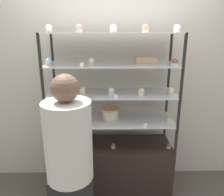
# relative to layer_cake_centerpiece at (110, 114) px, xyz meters

# --- Properties ---
(ground_plane) EXTENTS (20.00, 20.00, 0.00)m
(ground_plane) POSITION_rel_layer_cake_centerpiece_xyz_m (0.02, -0.01, -1.03)
(ground_plane) COLOR brown
(back_wall) EXTENTS (8.00, 0.05, 2.60)m
(back_wall) POSITION_rel_layer_cake_centerpiece_xyz_m (0.02, 0.38, 0.27)
(back_wall) COLOR beige
(back_wall) RESTS_ON ground_plane
(display_base) EXTENTS (1.38, 0.50, 0.65)m
(display_base) POSITION_rel_layer_cake_centerpiece_xyz_m (0.02, -0.01, -0.71)
(display_base) COLOR black
(display_base) RESTS_ON ground_plane
(display_riser_lower) EXTENTS (1.38, 0.50, 0.32)m
(display_riser_lower) POSITION_rel_layer_cake_centerpiece_xyz_m (0.02, -0.01, -0.08)
(display_riser_lower) COLOR black
(display_riser_lower) RESTS_ON display_base
(display_riser_middle) EXTENTS (1.38, 0.50, 0.32)m
(display_riser_middle) POSITION_rel_layer_cake_centerpiece_xyz_m (0.02, -0.01, 0.23)
(display_riser_middle) COLOR black
(display_riser_middle) RESTS_ON display_riser_lower
(display_riser_upper) EXTENTS (1.38, 0.50, 0.32)m
(display_riser_upper) POSITION_rel_layer_cake_centerpiece_xyz_m (0.02, -0.01, 0.55)
(display_riser_upper) COLOR black
(display_riser_upper) RESTS_ON display_riser_middle
(display_riser_top) EXTENTS (1.38, 0.50, 0.32)m
(display_riser_top) POSITION_rel_layer_cake_centerpiece_xyz_m (0.02, -0.01, 0.87)
(display_riser_top) COLOR black
(display_riser_top) RESTS_ON display_riser_upper
(layer_cake_centerpiece) EXTENTS (0.19, 0.19, 0.13)m
(layer_cake_centerpiece) POSITION_rel_layer_cake_centerpiece_xyz_m (0.00, 0.00, 0.00)
(layer_cake_centerpiece) COLOR beige
(layer_cake_centerpiece) RESTS_ON display_riser_lower
(sheet_cake_frosted) EXTENTS (0.22, 0.14, 0.07)m
(sheet_cake_frosted) POSITION_rel_layer_cake_centerpiece_xyz_m (0.38, 0.05, 0.60)
(sheet_cake_frosted) COLOR #DBBC84
(sheet_cake_frosted) RESTS_ON display_riser_upper
(cupcake_0) EXTENTS (0.05, 0.05, 0.06)m
(cupcake_0) POSITION_rel_layer_cake_centerpiece_xyz_m (-0.63, -0.08, -0.35)
(cupcake_0) COLOR beige
(cupcake_0) RESTS_ON display_base
(cupcake_1) EXTENTS (0.05, 0.05, 0.06)m
(cupcake_1) POSITION_rel_layer_cake_centerpiece_xyz_m (0.03, -0.10, -0.35)
(cupcake_1) COLOR white
(cupcake_1) RESTS_ON display_base
(cupcake_2) EXTENTS (0.05, 0.05, 0.06)m
(cupcake_2) POSITION_rel_layer_cake_centerpiece_xyz_m (0.66, -0.12, -0.35)
(cupcake_2) COLOR white
(cupcake_2) RESTS_ON display_base
(price_tag_0) EXTENTS (0.04, 0.00, 0.04)m
(price_tag_0) POSITION_rel_layer_cake_centerpiece_xyz_m (-0.45, -0.24, -0.36)
(price_tag_0) COLOR white
(price_tag_0) RESTS_ON display_base
(cupcake_3) EXTENTS (0.05, 0.05, 0.06)m
(cupcake_3) POSITION_rel_layer_cake_centerpiece_xyz_m (-0.63, -0.11, -0.03)
(cupcake_3) COLOR #CCB28C
(cupcake_3) RESTS_ON display_riser_lower
(cupcake_4) EXTENTS (0.05, 0.05, 0.06)m
(cupcake_4) POSITION_rel_layer_cake_centerpiece_xyz_m (0.65, -0.06, -0.03)
(cupcake_4) COLOR beige
(cupcake_4) RESTS_ON display_riser_lower
(price_tag_1) EXTENTS (0.04, 0.00, 0.04)m
(price_tag_1) POSITION_rel_layer_cake_centerpiece_xyz_m (0.36, -0.24, -0.04)
(price_tag_1) COLOR white
(price_tag_1) RESTS_ON display_riser_lower
(cupcake_5) EXTENTS (0.06, 0.06, 0.08)m
(cupcake_5) POSITION_rel_layer_cake_centerpiece_xyz_m (-0.60, -0.09, 0.29)
(cupcake_5) COLOR #CCB28C
(cupcake_5) RESTS_ON display_riser_middle
(cupcake_6) EXTENTS (0.06, 0.06, 0.08)m
(cupcake_6) POSITION_rel_layer_cake_centerpiece_xyz_m (-0.29, -0.08, 0.29)
(cupcake_6) COLOR beige
(cupcake_6) RESTS_ON display_riser_middle
(cupcake_7) EXTENTS (0.06, 0.06, 0.08)m
(cupcake_7) POSITION_rel_layer_cake_centerpiece_xyz_m (0.01, -0.09, 0.29)
(cupcake_7) COLOR white
(cupcake_7) RESTS_ON display_riser_middle
(cupcake_8) EXTENTS (0.06, 0.06, 0.08)m
(cupcake_8) POSITION_rel_layer_cake_centerpiece_xyz_m (0.32, -0.12, 0.29)
(cupcake_8) COLOR white
(cupcake_8) RESTS_ON display_riser_middle
(cupcake_9) EXTENTS (0.06, 0.06, 0.08)m
(cupcake_9) POSITION_rel_layer_cake_centerpiece_xyz_m (0.64, -0.10, 0.29)
(cupcake_9) COLOR beige
(cupcake_9) RESTS_ON display_riser_middle
(price_tag_2) EXTENTS (0.04, 0.00, 0.04)m
(price_tag_2) POSITION_rel_layer_cake_centerpiece_xyz_m (0.05, -0.24, 0.27)
(price_tag_2) COLOR white
(price_tag_2) RESTS_ON display_riser_middle
(cupcake_10) EXTENTS (0.06, 0.06, 0.07)m
(cupcake_10) POSITION_rel_layer_cake_centerpiece_xyz_m (-0.62, -0.14, 0.60)
(cupcake_10) COLOR #CCB28C
(cupcake_10) RESTS_ON display_riser_upper
(cupcake_11) EXTENTS (0.06, 0.06, 0.07)m
(cupcake_11) POSITION_rel_layer_cake_centerpiece_xyz_m (-0.19, -0.10, 0.60)
(cupcake_11) COLOR #CCB28C
(cupcake_11) RESTS_ON display_riser_upper
(cupcake_12) EXTENTS (0.06, 0.06, 0.07)m
(cupcake_12) POSITION_rel_layer_cake_centerpiece_xyz_m (0.65, -0.14, 0.60)
(cupcake_12) COLOR white
(cupcake_12) RESTS_ON display_riser_upper
(price_tag_3) EXTENTS (0.04, 0.00, 0.04)m
(price_tag_3) POSITION_rel_layer_cake_centerpiece_xyz_m (-0.27, -0.24, 0.59)
(price_tag_3) COLOR white
(price_tag_3) RESTS_ON display_riser_upper
(cupcake_13) EXTENTS (0.07, 0.07, 0.08)m
(cupcake_13) POSITION_rel_layer_cake_centerpiece_xyz_m (-0.61, -0.06, 0.92)
(cupcake_13) COLOR #CCB28C
(cupcake_13) RESTS_ON display_riser_top
(cupcake_14) EXTENTS (0.07, 0.07, 0.08)m
(cupcake_14) POSITION_rel_layer_cake_centerpiece_xyz_m (-0.30, -0.10, 0.92)
(cupcake_14) COLOR white
(cupcake_14) RESTS_ON display_riser_top
(cupcake_15) EXTENTS (0.07, 0.07, 0.08)m
(cupcake_15) POSITION_rel_layer_cake_centerpiece_xyz_m (0.03, -0.14, 0.92)
(cupcake_15) COLOR white
(cupcake_15) RESTS_ON display_riser_top
(cupcake_16) EXTENTS (0.07, 0.07, 0.08)m
(cupcake_16) POSITION_rel_layer_cake_centerpiece_xyz_m (0.34, -0.10, 0.92)
(cupcake_16) COLOR white
(cupcake_16) RESTS_ON display_riser_top
(cupcake_17) EXTENTS (0.07, 0.07, 0.08)m
(cupcake_17) POSITION_rel_layer_cake_centerpiece_xyz_m (0.65, -0.11, 0.92)
(cupcake_17) COLOR beige
(cupcake_17) RESTS_ON display_riser_top
(price_tag_4) EXTENTS (0.04, 0.00, 0.04)m
(price_tag_4) POSITION_rel_layer_cake_centerpiece_xyz_m (-0.29, -0.24, 0.91)
(price_tag_4) COLOR white
(price_tag_4) RESTS_ON display_riser_top
(customer_figure) EXTENTS (0.38, 0.38, 1.64)m
(customer_figure) POSITION_rel_layer_cake_centerpiece_xyz_m (-0.34, -0.75, -0.16)
(customer_figure) COLOR black
(customer_figure) RESTS_ON ground_plane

